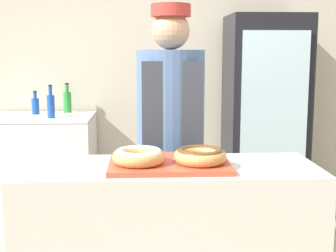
% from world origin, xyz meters
% --- Properties ---
extents(wall_back, '(8.00, 0.06, 2.70)m').
position_xyz_m(wall_back, '(0.00, 2.13, 1.35)').
color(wall_back, beige).
rests_on(wall_back, ground_plane).
extents(display_counter, '(1.45, 0.53, 0.89)m').
position_xyz_m(display_counter, '(0.00, 0.00, 0.44)').
color(display_counter, beige).
rests_on(display_counter, ground_plane).
extents(serving_tray, '(0.58, 0.43, 0.02)m').
position_xyz_m(serving_tray, '(0.00, 0.00, 0.90)').
color(serving_tray, '#D84C33').
rests_on(serving_tray, display_counter).
extents(donut_light_glaze, '(0.25, 0.25, 0.07)m').
position_xyz_m(donut_light_glaze, '(-0.15, -0.05, 0.95)').
color(donut_light_glaze, tan).
rests_on(donut_light_glaze, serving_tray).
extents(donut_chocolate_glaze, '(0.25, 0.25, 0.07)m').
position_xyz_m(donut_chocolate_glaze, '(0.15, -0.05, 0.95)').
color(donut_chocolate_glaze, tan).
rests_on(donut_chocolate_glaze, serving_tray).
extents(brownie_back_left, '(0.08, 0.08, 0.03)m').
position_xyz_m(brownie_back_left, '(-0.10, 0.16, 0.93)').
color(brownie_back_left, '#382111').
rests_on(brownie_back_left, serving_tray).
extents(brownie_back_right, '(0.08, 0.08, 0.03)m').
position_xyz_m(brownie_back_right, '(0.10, 0.16, 0.93)').
color(brownie_back_right, '#382111').
rests_on(brownie_back_right, serving_tray).
extents(baker_person, '(0.40, 0.40, 1.71)m').
position_xyz_m(baker_person, '(0.04, 0.58, 0.90)').
color(baker_person, '#4C4C51').
rests_on(baker_person, ground_plane).
extents(beverage_fridge, '(0.65, 0.61, 1.74)m').
position_xyz_m(beverage_fridge, '(0.91, 1.73, 0.87)').
color(beverage_fridge, black).
rests_on(beverage_fridge, ground_plane).
extents(chest_freezer, '(0.87, 0.66, 0.90)m').
position_xyz_m(chest_freezer, '(-1.00, 1.74, 0.45)').
color(chest_freezer, white).
rests_on(chest_freezer, ground_plane).
extents(bottle_green, '(0.07, 0.07, 0.26)m').
position_xyz_m(bottle_green, '(-0.80, 1.98, 1.00)').
color(bottle_green, '#2D8C38').
rests_on(bottle_green, chest_freezer).
extents(bottle_blue, '(0.06, 0.06, 0.27)m').
position_xyz_m(bottle_blue, '(-0.88, 1.62, 1.01)').
color(bottle_blue, '#1E4CB2').
rests_on(bottle_blue, chest_freezer).
extents(bottle_blue_b, '(0.07, 0.07, 0.20)m').
position_xyz_m(bottle_blue_b, '(-1.06, 1.87, 0.98)').
color(bottle_blue_b, '#1E4CB2').
rests_on(bottle_blue_b, chest_freezer).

